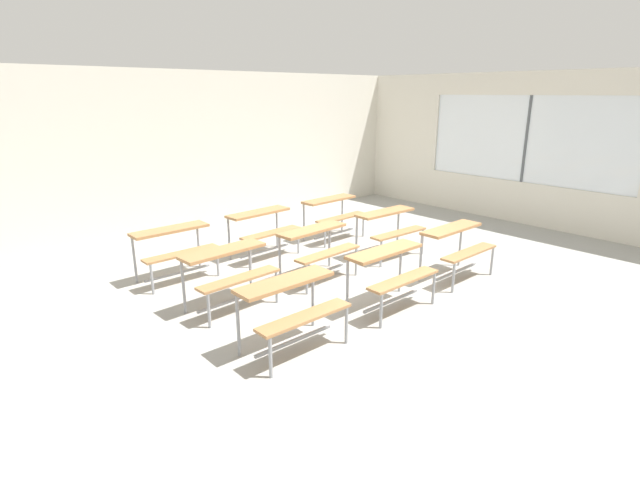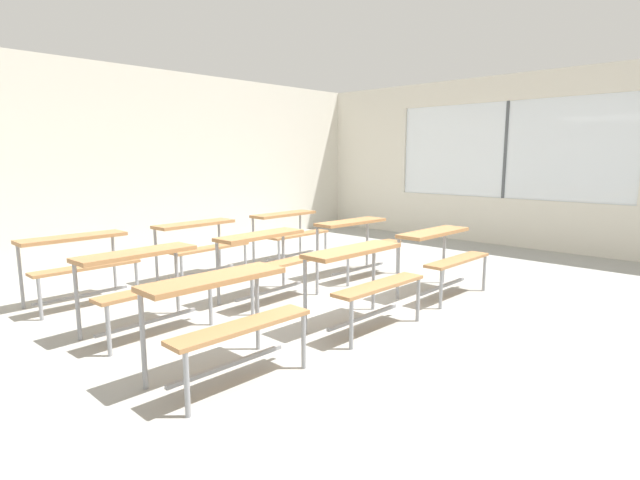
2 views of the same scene
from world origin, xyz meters
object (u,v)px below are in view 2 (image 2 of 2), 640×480
at_px(desk_bench_r0c2, 442,247).
at_px(desk_bench_r1c0, 144,272).
at_px(desk_bench_r2c1, 200,237).
at_px(desk_bench_r0c0, 224,303).
at_px(desk_bench_r2c2, 289,225).
at_px(desk_bench_r1c2, 357,234).
at_px(desk_bench_r0c1, 362,268).
at_px(desk_bench_r1c1, 267,250).
at_px(desk_bench_r2c0, 78,253).

bearing_deg(desk_bench_r0c2, desk_bench_r1c0, 156.51).
height_order(desk_bench_r1c0, desk_bench_r2c1, same).
height_order(desk_bench_r0c0, desk_bench_r2c2, same).
relative_size(desk_bench_r1c0, desk_bench_r1c2, 1.00).
xyz_separation_m(desk_bench_r0c1, desk_bench_r2c1, (0.00, 2.70, 0.00)).
relative_size(desk_bench_r0c1, desk_bench_r0c2, 1.00).
distance_m(desk_bench_r1c0, desk_bench_r1c1, 1.46).
relative_size(desk_bench_r1c1, desk_bench_r2c0, 1.02).
bearing_deg(desk_bench_r1c1, desk_bench_r1c0, 176.81).
xyz_separation_m(desk_bench_r0c0, desk_bench_r0c1, (1.54, -0.02, 0.00)).
height_order(desk_bench_r1c2, desk_bench_r2c0, same).
height_order(desk_bench_r0c0, desk_bench_r1c0, same).
xyz_separation_m(desk_bench_r0c2, desk_bench_r2c1, (-1.50, 2.66, 0.00)).
distance_m(desk_bench_r0c2, desk_bench_r2c1, 3.06).
relative_size(desk_bench_r0c2, desk_bench_r2c1, 0.98).
relative_size(desk_bench_r0c1, desk_bench_r2c1, 0.98).
height_order(desk_bench_r0c2, desk_bench_r2c0, same).
bearing_deg(desk_bench_r2c0, desk_bench_r1c2, -24.12).
relative_size(desk_bench_r1c2, desk_bench_r2c1, 1.00).
relative_size(desk_bench_r0c2, desk_bench_r1c2, 0.98).
relative_size(desk_bench_r0c0, desk_bench_r1c2, 0.98).
bearing_deg(desk_bench_r0c1, desk_bench_r2c2, 60.25).
relative_size(desk_bench_r0c2, desk_bench_r2c0, 1.00).
xyz_separation_m(desk_bench_r2c1, desk_bench_r2c2, (1.55, -0.03, 0.00)).
relative_size(desk_bench_r1c0, desk_bench_r1c1, 1.00).
height_order(desk_bench_r0c1, desk_bench_r1c2, same).
distance_m(desk_bench_r0c1, desk_bench_r1c2, 2.04).
bearing_deg(desk_bench_r1c1, desk_bench_r1c2, -3.20).
bearing_deg(desk_bench_r0c0, desk_bench_r2c1, 60.49).
bearing_deg(desk_bench_r1c2, desk_bench_r2c0, 158.52).
xyz_separation_m(desk_bench_r1c0, desk_bench_r2c0, (-0.06, 1.35, 0.00)).
distance_m(desk_bench_r0c0, desk_bench_r1c1, 2.02).
bearing_deg(desk_bench_r0c0, desk_bench_r2c2, 41.01).
relative_size(desk_bench_r0c1, desk_bench_r1c2, 0.98).
height_order(desk_bench_r1c0, desk_bench_r2c2, same).
height_order(desk_bench_r0c1, desk_bench_r2c0, same).
bearing_deg(desk_bench_r0c2, desk_bench_r1c1, 139.66).
height_order(desk_bench_r0c2, desk_bench_r2c2, same).
distance_m(desk_bench_r0c1, desk_bench_r0c2, 1.51).
xyz_separation_m(desk_bench_r0c0, desk_bench_r2c0, (0.01, 2.67, 0.00)).
height_order(desk_bench_r0c1, desk_bench_r1c1, same).
height_order(desk_bench_r1c0, desk_bench_r2c0, same).
relative_size(desk_bench_r0c2, desk_bench_r2c2, 0.99).
distance_m(desk_bench_r0c0, desk_bench_r1c2, 3.36).
bearing_deg(desk_bench_r2c0, desk_bench_r0c0, -90.35).
height_order(desk_bench_r1c1, desk_bench_r2c2, same).
bearing_deg(desk_bench_r0c0, desk_bench_r0c1, -0.40).
bearing_deg(desk_bench_r0c0, desk_bench_r1c1, 41.20).
relative_size(desk_bench_r1c0, desk_bench_r2c0, 1.02).
height_order(desk_bench_r0c0, desk_bench_r2c0, same).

